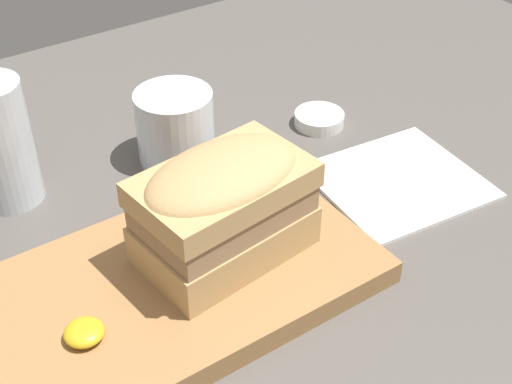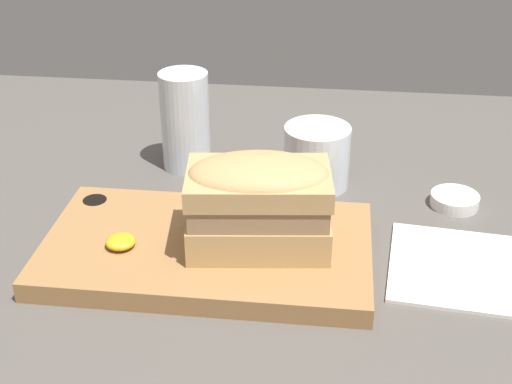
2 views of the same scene
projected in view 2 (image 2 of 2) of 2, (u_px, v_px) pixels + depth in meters
dining_table at (219, 266)px, 75.46cm from camera, size 144.52×102.27×2.00cm
serving_board at (206, 250)px, 74.41cm from camera, size 33.97×19.44×2.26cm
sandwich at (259, 197)px, 71.29cm from camera, size 15.11×10.33×9.77cm
mustard_dollop at (121, 242)px, 72.68cm from camera, size 3.08×3.08×1.23cm
water_glass at (185, 127)px, 91.15cm from camera, size 6.24×6.24×12.75cm
wine_glass at (316, 159)px, 87.70cm from camera, size 8.14×8.14×7.71cm
napkin at (467, 269)px, 72.96cm from camera, size 17.09×15.92×0.40cm
condiment_dish at (455, 200)px, 84.30cm from camera, size 5.68×5.68×1.47cm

